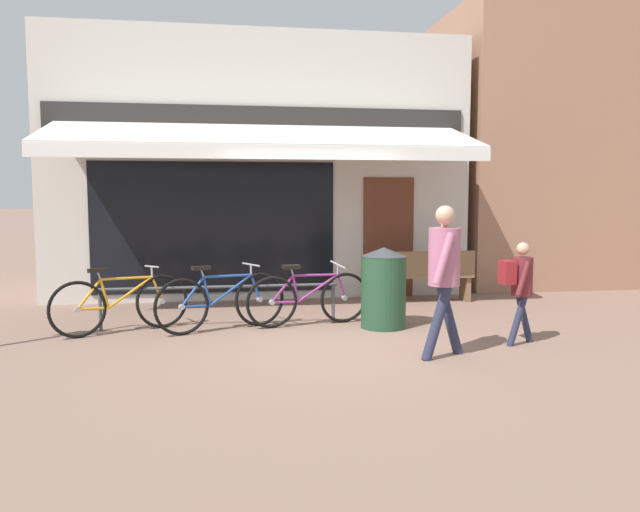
{
  "coord_description": "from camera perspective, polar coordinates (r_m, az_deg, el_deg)",
  "views": [
    {
      "loc": [
        -1.33,
        -7.52,
        1.8
      ],
      "look_at": [
        -0.13,
        -0.02,
        1.05
      ],
      "focal_mm": 35.0,
      "sensor_mm": 36.0,
      "label": 1
    }
  ],
  "objects": [
    {
      "name": "ground_plane",
      "position": [
        7.85,
        0.94,
        -7.62
      ],
      "size": [
        160.0,
        160.0,
        0.0
      ],
      "primitive_type": "plane",
      "color": "#846656"
    },
    {
      "name": "shop_front",
      "position": [
        12.14,
        -5.78,
        7.9
      ],
      "size": [
        7.36,
        4.71,
        4.58
      ],
      "color": "beige",
      "rests_on": "ground_plane"
    },
    {
      "name": "neighbour_building",
      "position": [
        14.84,
        22.62,
        8.74
      ],
      "size": [
        6.29,
        4.0,
        5.44
      ],
      "color": "#9E7056",
      "rests_on": "ground_plane"
    },
    {
      "name": "bike_rack_rail",
      "position": [
        8.61,
        -9.14,
        -3.33
      ],
      "size": [
        3.24,
        0.04,
        0.57
      ],
      "color": "#47494F",
      "rests_on": "ground_plane"
    },
    {
      "name": "bicycle_orange",
      "position": [
        8.56,
        -17.75,
        -4.13
      ],
      "size": [
        1.69,
        0.87,
        0.87
      ],
      "rotation": [
        -0.06,
        0.0,
        0.43
      ],
      "color": "black",
      "rests_on": "ground_plane"
    },
    {
      "name": "bicycle_blue",
      "position": [
        8.38,
        -8.99,
        -4.09
      ],
      "size": [
        1.73,
        0.8,
        0.88
      ],
      "rotation": [
        -0.02,
        0.0,
        0.39
      ],
      "color": "black",
      "rests_on": "ground_plane"
    },
    {
      "name": "bicycle_purple",
      "position": [
        8.57,
        -1.05,
        -3.87
      ],
      "size": [
        1.76,
        0.54,
        0.87
      ],
      "rotation": [
        0.09,
        0.0,
        0.21
      ],
      "color": "black",
      "rests_on": "ground_plane"
    },
    {
      "name": "pedestrian_adult",
      "position": [
        6.98,
        11.28,
        -0.73
      ],
      "size": [
        0.57,
        0.6,
        1.7
      ],
      "rotation": [
        0.0,
        0.0,
        0.06
      ],
      "color": "#282D47",
      "rests_on": "ground_plane"
    },
    {
      "name": "pedestrian_child",
      "position": [
        7.84,
        17.79,
        -2.14
      ],
      "size": [
        0.48,
        0.42,
        1.24
      ],
      "rotation": [
        0.0,
        0.0,
        0.05
      ],
      "color": "#282D47",
      "rests_on": "ground_plane"
    },
    {
      "name": "litter_bin",
      "position": [
        8.48,
        5.83,
        -2.88
      ],
      "size": [
        0.62,
        0.62,
        1.1
      ],
      "color": "#23472D",
      "rests_on": "ground_plane"
    },
    {
      "name": "park_bench",
      "position": [
        10.59,
        9.62,
        -1.7
      ],
      "size": [
        1.61,
        0.48,
        0.87
      ],
      "rotation": [
        0.0,
        0.0,
        -0.03
      ],
      "color": "brown",
      "rests_on": "ground_plane"
    }
  ]
}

